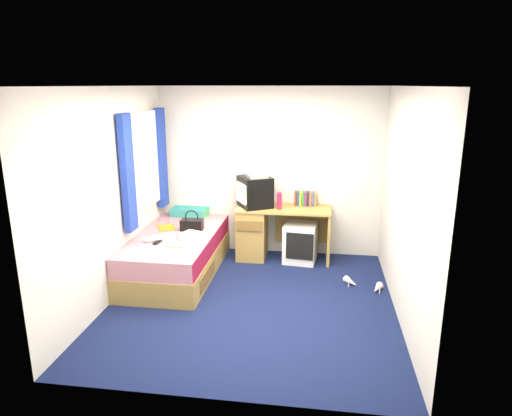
# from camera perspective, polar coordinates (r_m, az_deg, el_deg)

# --- Properties ---
(ground) EXTENTS (3.40, 3.40, 0.00)m
(ground) POSITION_cam_1_polar(r_m,az_deg,el_deg) (5.35, -0.49, -11.68)
(ground) COLOR #0C1438
(ground) RESTS_ON ground
(room_shell) EXTENTS (3.40, 3.40, 3.40)m
(room_shell) POSITION_cam_1_polar(r_m,az_deg,el_deg) (4.87, -0.53, 3.76)
(room_shell) COLOR white
(room_shell) RESTS_ON ground
(bed) EXTENTS (1.01, 2.00, 0.54)m
(bed) POSITION_cam_1_polar(r_m,az_deg,el_deg) (6.10, -9.81, -5.66)
(bed) COLOR #AC8C47
(bed) RESTS_ON ground
(pillow) EXTENTS (0.54, 0.36, 0.11)m
(pillow) POSITION_cam_1_polar(r_m,az_deg,el_deg) (6.83, -8.23, -0.41)
(pillow) COLOR #1A5DA9
(pillow) RESTS_ON bed
(desk) EXTENTS (1.30, 0.55, 0.75)m
(desk) POSITION_cam_1_polar(r_m,az_deg,el_deg) (6.51, 1.07, -2.78)
(desk) COLOR #AC8C47
(desk) RESTS_ON ground
(storage_cube) EXTENTS (0.49, 0.49, 0.55)m
(storage_cube) POSITION_cam_1_polar(r_m,az_deg,el_deg) (6.44, 5.57, -4.31)
(storage_cube) COLOR white
(storage_cube) RESTS_ON ground
(crt_tv) EXTENTS (0.56, 0.57, 0.43)m
(crt_tv) POSITION_cam_1_polar(r_m,az_deg,el_deg) (6.38, -0.17, 2.04)
(crt_tv) COLOR black
(crt_tv) RESTS_ON desk
(vcr) EXTENTS (0.41, 0.45, 0.07)m
(vcr) POSITION_cam_1_polar(r_m,az_deg,el_deg) (6.33, -0.13, 4.24)
(vcr) COLOR silver
(vcr) RESTS_ON crt_tv
(book_row) EXTENTS (0.31, 0.13, 0.20)m
(book_row) POSITION_cam_1_polar(r_m,az_deg,el_deg) (6.51, 6.21, 1.18)
(book_row) COLOR maroon
(book_row) RESTS_ON desk
(picture_frame) EXTENTS (0.04, 0.12, 0.14)m
(picture_frame) POSITION_cam_1_polar(r_m,az_deg,el_deg) (6.53, 7.39, 0.91)
(picture_frame) COLOR black
(picture_frame) RESTS_ON desk
(pink_water_bottle) EXTENTS (0.08, 0.08, 0.22)m
(pink_water_bottle) POSITION_cam_1_polar(r_m,az_deg,el_deg) (6.29, 2.92, 0.83)
(pink_water_bottle) COLOR #C91C44
(pink_water_bottle) RESTS_ON desk
(aerosol_can) EXTENTS (0.05, 0.05, 0.17)m
(aerosol_can) POSITION_cam_1_polar(r_m,az_deg,el_deg) (6.40, 2.83, 0.87)
(aerosol_can) COLOR white
(aerosol_can) RESTS_ON desk
(handbag) EXTENTS (0.30, 0.18, 0.28)m
(handbag) POSITION_cam_1_polar(r_m,az_deg,el_deg) (6.12, -8.01, -2.03)
(handbag) COLOR black
(handbag) RESTS_ON bed
(towel) EXTENTS (0.33, 0.30, 0.09)m
(towel) POSITION_cam_1_polar(r_m,az_deg,el_deg) (5.75, -7.90, -3.54)
(towel) COLOR silver
(towel) RESTS_ON bed
(magazine) EXTENTS (0.32, 0.35, 0.01)m
(magazine) POSITION_cam_1_polar(r_m,az_deg,el_deg) (6.28, -11.13, -2.42)
(magazine) COLOR yellow
(magazine) RESTS_ON bed
(water_bottle) EXTENTS (0.21, 0.15, 0.07)m
(water_bottle) POSITION_cam_1_polar(r_m,az_deg,el_deg) (5.77, -12.71, -3.80)
(water_bottle) COLOR silver
(water_bottle) RESTS_ON bed
(colour_swatch_fan) EXTENTS (0.22, 0.06, 0.01)m
(colour_swatch_fan) POSITION_cam_1_polar(r_m,az_deg,el_deg) (5.56, -10.30, -4.73)
(colour_swatch_fan) COLOR gold
(colour_swatch_fan) RESTS_ON bed
(remote_control) EXTENTS (0.07, 0.17, 0.02)m
(remote_control) POSITION_cam_1_polar(r_m,az_deg,el_deg) (5.72, -12.20, -4.19)
(remote_control) COLOR black
(remote_control) RESTS_ON bed
(window_assembly) EXTENTS (0.11, 1.42, 1.40)m
(window_assembly) POSITION_cam_1_polar(r_m,az_deg,el_deg) (6.13, -13.73, 5.39)
(window_assembly) COLOR silver
(window_assembly) RESTS_ON room_shell
(white_heels) EXTENTS (0.48, 0.38, 0.09)m
(white_heels) POSITION_cam_1_polar(r_m,az_deg,el_deg) (5.81, 13.33, -9.37)
(white_heels) COLOR silver
(white_heels) RESTS_ON ground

